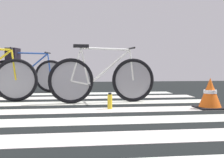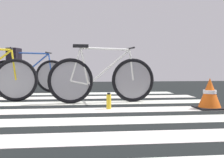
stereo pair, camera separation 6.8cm
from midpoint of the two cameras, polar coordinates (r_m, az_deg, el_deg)
ground at (r=3.54m, az=-13.54°, el=-7.39°), size 18.00×14.00×0.02m
crosswalk_markings at (r=3.58m, az=-13.69°, el=-7.07°), size 5.45×5.74×0.00m
bicycle_1_of_3 at (r=4.67m, az=-1.51°, el=0.03°), size 1.73×0.52×0.93m
bicycle_3_of_3 at (r=6.71m, az=-15.77°, el=0.77°), size 1.73×0.52×0.93m
cyclist_3_of_3 at (r=6.80m, az=-18.31°, el=2.86°), size 0.36×0.43×0.98m
water_bottle at (r=4.02m, az=-0.15°, el=-4.40°), size 0.07×0.07×0.23m
traffic_cone at (r=4.28m, az=19.03°, el=-2.83°), size 0.38×0.38×0.43m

